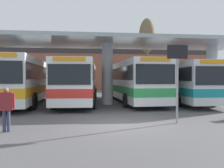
# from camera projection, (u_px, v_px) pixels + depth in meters

# --- Properties ---
(ground_plane) EXTENTS (100.00, 100.00, 0.00)m
(ground_plane) POSITION_uv_depth(u_px,v_px,m) (122.00, 124.00, 9.30)
(ground_plane) COLOR #565456
(townhouse_backdrop) EXTENTS (40.00, 0.58, 7.73)m
(townhouse_backdrop) POSITION_uv_depth(u_px,v_px,m) (97.00, 62.00, 35.16)
(townhouse_backdrop) COLOR brown
(townhouse_backdrop) RESTS_ON ground_plane
(station_canopy) EXTENTS (21.54, 5.75, 4.75)m
(station_canopy) POSITION_uv_depth(u_px,v_px,m) (107.00, 50.00, 16.23)
(station_canopy) COLOR silver
(station_canopy) RESTS_ON ground_plane
(transit_bus_left_bay) EXTENTS (3.12, 11.75, 3.28)m
(transit_bus_left_bay) POSITION_uv_depth(u_px,v_px,m) (26.00, 80.00, 16.72)
(transit_bus_left_bay) COLOR white
(transit_bus_left_bay) RESTS_ON ground_plane
(transit_bus_center_bay) EXTENTS (3.09, 10.26, 3.13)m
(transit_bus_center_bay) POSITION_uv_depth(u_px,v_px,m) (78.00, 81.00, 16.70)
(transit_bus_center_bay) COLOR white
(transit_bus_center_bay) RESTS_ON ground_plane
(transit_bus_right_bay) EXTENTS (3.16, 11.04, 3.19)m
(transit_bus_right_bay) POSITION_uv_depth(u_px,v_px,m) (132.00, 80.00, 17.91)
(transit_bus_right_bay) COLOR white
(transit_bus_right_bay) RESTS_ON ground_plane
(transit_bus_far_right_bay) EXTENTS (3.02, 12.37, 3.04)m
(transit_bus_far_right_bay) POSITION_uv_depth(u_px,v_px,m) (175.00, 81.00, 18.59)
(transit_bus_far_right_bay) COLOR silver
(transit_bus_far_right_bay) RESTS_ON ground_plane
(info_sign_platform) EXTENTS (0.90, 0.09, 3.40)m
(info_sign_platform) POSITION_uv_depth(u_px,v_px,m) (177.00, 68.00, 9.42)
(info_sign_platform) COLOR gray
(info_sign_platform) RESTS_ON ground_plane
(pedestrian_waiting) EXTENTS (0.60, 0.32, 1.62)m
(pedestrian_waiting) POSITION_uv_depth(u_px,v_px,m) (6.00, 105.00, 7.91)
(pedestrian_waiting) COLOR #333856
(pedestrian_waiting) RESTS_ON ground_plane
(poplar_tree_behind_left) EXTENTS (2.07, 2.07, 9.79)m
(poplar_tree_behind_left) POSITION_uv_depth(u_px,v_px,m) (147.00, 38.00, 28.65)
(poplar_tree_behind_left) COLOR brown
(poplar_tree_behind_left) RESTS_ON ground_plane
(parked_car_street) EXTENTS (4.26, 2.18, 2.06)m
(parked_car_street) POSITION_uv_depth(u_px,v_px,m) (19.00, 85.00, 31.23)
(parked_car_street) COLOR silver
(parked_car_street) RESTS_ON ground_plane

